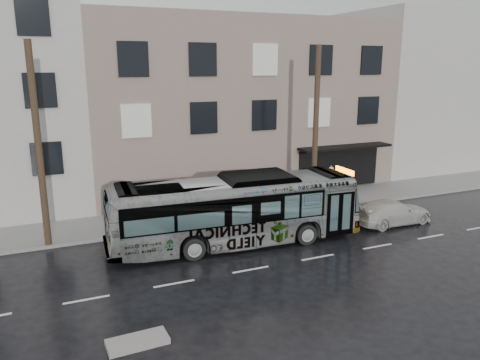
% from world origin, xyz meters
% --- Properties ---
extents(ground, '(120.00, 120.00, 0.00)m').
position_xyz_m(ground, '(0.00, 0.00, 0.00)').
color(ground, black).
rests_on(ground, ground).
extents(sidewalk, '(90.00, 3.60, 0.15)m').
position_xyz_m(sidewalk, '(0.00, 4.90, 0.07)').
color(sidewalk, gray).
rests_on(sidewalk, ground).
extents(building_taupe, '(20.00, 12.00, 11.00)m').
position_xyz_m(building_taupe, '(5.00, 12.70, 5.50)').
color(building_taupe, gray).
rests_on(building_taupe, ground).
extents(building_filler, '(18.00, 12.00, 12.00)m').
position_xyz_m(building_filler, '(24.00, 12.70, 6.00)').
color(building_filler, '#B2AFA8').
rests_on(building_filler, ground).
extents(utility_pole_front, '(0.30, 0.30, 9.00)m').
position_xyz_m(utility_pole_front, '(6.50, 3.30, 4.65)').
color(utility_pole_front, '#443322').
rests_on(utility_pole_front, sidewalk).
extents(utility_pole_rear, '(0.30, 0.30, 9.00)m').
position_xyz_m(utility_pole_rear, '(-7.50, 3.30, 4.65)').
color(utility_pole_rear, '#443322').
rests_on(utility_pole_rear, sidewalk).
extents(sign_post, '(0.06, 0.06, 2.40)m').
position_xyz_m(sign_post, '(7.60, 3.30, 1.35)').
color(sign_post, slate).
rests_on(sign_post, sidewalk).
extents(bus, '(11.82, 3.47, 3.25)m').
position_xyz_m(bus, '(0.50, 0.37, 1.62)').
color(bus, '#B2B2B2').
rests_on(bus, ground).
extents(white_sedan, '(4.41, 1.83, 1.27)m').
position_xyz_m(white_sedan, '(9.16, -0.20, 0.64)').
color(white_sedan, beige).
rests_on(white_sedan, ground).
extents(slush_pile, '(1.83, 0.87, 0.18)m').
position_xyz_m(slush_pile, '(-5.26, -5.95, 0.09)').
color(slush_pile, '#A5A19D').
rests_on(slush_pile, ground).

